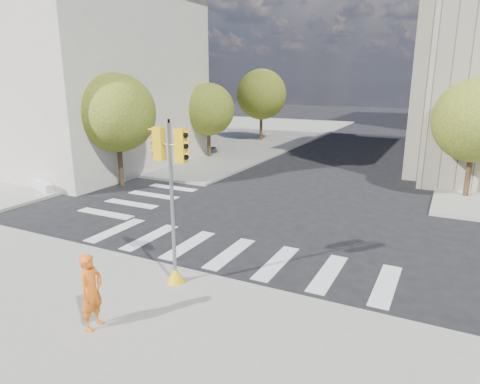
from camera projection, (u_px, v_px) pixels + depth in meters
name	position (u px, v px, depth m)	size (l,w,h in m)	color
ground	(256.00, 236.00, 17.10)	(160.00, 160.00, 0.00)	black
sidewalk_far_left	(191.00, 133.00, 48.19)	(28.00, 40.00, 0.15)	gray
classical_building	(53.00, 73.00, 31.02)	(19.00, 15.00, 12.70)	beige
tree_lw_near	(117.00, 113.00, 24.02)	(4.40, 4.40, 6.41)	#382616
tree_lw_mid	(208.00, 109.00, 32.76)	(4.00, 4.00, 5.77)	#382616
tree_lw_far	(261.00, 94.00, 41.18)	(4.80, 4.80, 6.95)	#382616
tree_re_near	(476.00, 121.00, 21.41)	(4.20, 4.20, 6.16)	#382616
tree_re_mid	(472.00, 102.00, 31.67)	(4.60, 4.60, 6.66)	#382616
tree_re_far	(469.00, 101.00, 42.14)	(4.00, 4.00, 5.88)	#382616
lamp_far	(478.00, 96.00, 36.57)	(0.35, 0.18, 8.11)	black
traffic_signal	(173.00, 216.00, 12.42)	(1.07, 0.56, 4.90)	#EFAD0C
photographer	(91.00, 292.00, 10.38)	(0.71, 0.47, 1.95)	orange
planter_wall	(32.00, 180.00, 24.70)	(6.00, 0.40, 0.50)	silver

